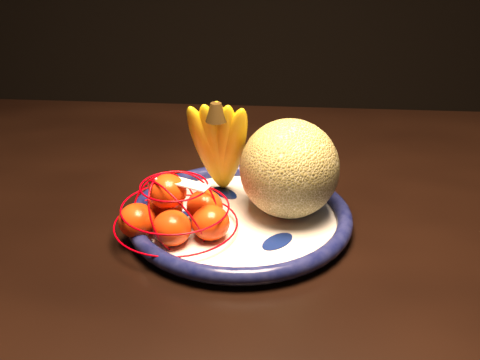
{
  "coord_description": "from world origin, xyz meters",
  "views": [
    {
      "loc": [
        0.11,
        -0.89,
        1.17
      ],
      "look_at": [
        0.08,
        -0.11,
        0.79
      ],
      "focal_mm": 45.0,
      "sensor_mm": 36.0,
      "label": 1
    }
  ],
  "objects_px": {
    "cantaloupe": "(289,169)",
    "mandarin_bag": "(176,212)",
    "dining_table": "(224,232)",
    "fruit_bowl": "(240,218)",
    "banana_bunch": "(220,144)"
  },
  "relations": [
    {
      "from": "dining_table",
      "to": "fruit_bowl",
      "type": "height_order",
      "value": "fruit_bowl"
    },
    {
      "from": "fruit_bowl",
      "to": "mandarin_bag",
      "type": "relative_size",
      "value": 1.66
    },
    {
      "from": "fruit_bowl",
      "to": "mandarin_bag",
      "type": "distance_m",
      "value": 0.1
    },
    {
      "from": "fruit_bowl",
      "to": "mandarin_bag",
      "type": "height_order",
      "value": "mandarin_bag"
    },
    {
      "from": "dining_table",
      "to": "cantaloupe",
      "type": "height_order",
      "value": "cantaloupe"
    },
    {
      "from": "dining_table",
      "to": "fruit_bowl",
      "type": "xyz_separation_m",
      "value": [
        0.03,
        -0.11,
        0.09
      ]
    },
    {
      "from": "dining_table",
      "to": "banana_bunch",
      "type": "relative_size",
      "value": 8.23
    },
    {
      "from": "banana_bunch",
      "to": "mandarin_bag",
      "type": "distance_m",
      "value": 0.13
    },
    {
      "from": "banana_bunch",
      "to": "fruit_bowl",
      "type": "bearing_deg",
      "value": -59.97
    },
    {
      "from": "cantaloupe",
      "to": "mandarin_bag",
      "type": "relative_size",
      "value": 0.73
    },
    {
      "from": "fruit_bowl",
      "to": "cantaloupe",
      "type": "height_order",
      "value": "cantaloupe"
    },
    {
      "from": "fruit_bowl",
      "to": "mandarin_bag",
      "type": "xyz_separation_m",
      "value": [
        -0.09,
        -0.04,
        0.03
      ]
    },
    {
      "from": "cantaloupe",
      "to": "mandarin_bag",
      "type": "distance_m",
      "value": 0.17
    },
    {
      "from": "cantaloupe",
      "to": "mandarin_bag",
      "type": "bearing_deg",
      "value": -158.96
    },
    {
      "from": "dining_table",
      "to": "mandarin_bag",
      "type": "distance_m",
      "value": 0.2
    }
  ]
}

